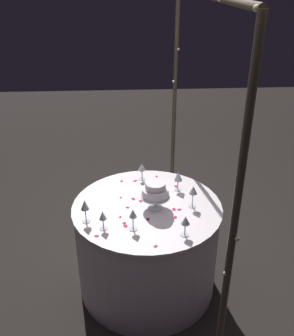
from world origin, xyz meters
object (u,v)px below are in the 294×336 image
decorative_arch (195,119)px  wine_glass_6 (185,221)px  main_table (147,246)px  wine_glass_0 (178,177)px  wine_glass_5 (193,191)px  tiered_cake (155,191)px  wine_glass_1 (133,215)px  wine_glass_3 (142,168)px  wine_glass_2 (85,206)px  wine_glass_4 (103,216)px

decorative_arch → wine_glass_6: bearing=-14.5°
main_table → wine_glass_0: 0.61m
wine_glass_5 → tiered_cake: bearing=-89.4°
wine_glass_1 → wine_glass_3: 0.70m
main_table → wine_glass_5: wine_glass_5 is taller
wine_glass_2 → wine_glass_6: wine_glass_2 is taller
wine_glass_0 → wine_glass_6: 0.59m
wine_glass_0 → wine_glass_5: wine_glass_5 is taller
main_table → wine_glass_1: size_ratio=7.04×
wine_glass_0 → wine_glass_3: size_ratio=1.10×
tiered_cake → wine_glass_3: (-0.44, -0.07, -0.03)m
wine_glass_3 → wine_glass_6: wine_glass_3 is taller
decorative_arch → main_table: 1.12m
tiered_cake → wine_glass_0: 0.33m
main_table → wine_glass_0: wine_glass_0 is taller
wine_glass_4 → wine_glass_3: bearing=156.2°
tiered_cake → wine_glass_3: tiered_cake is taller
decorative_arch → wine_glass_6: size_ratio=15.20×
wine_glass_3 → wine_glass_5: size_ratio=0.85×
decorative_arch → main_table: (-0.00, -0.33, -1.07)m
wine_glass_1 → wine_glass_2: bearing=-108.1°
wine_glass_0 → wine_glass_1: size_ratio=1.01×
wine_glass_0 → wine_glass_2: (0.40, -0.70, 0.01)m
wine_glass_1 → wine_glass_4: 0.20m
wine_glass_6 → wine_glass_0: bearing=176.8°
wine_glass_1 → wine_glass_2: (-0.11, -0.33, 0.01)m
wine_glass_5 → decorative_arch: bearing=-158.3°
wine_glass_3 → wine_glass_6: 0.82m
wine_glass_2 → wine_glass_3: bearing=144.2°
main_table → decorative_arch: bearing=89.8°
decorative_arch → wine_glass_6: 0.69m
main_table → wine_glass_6: 0.66m
wine_glass_4 → wine_glass_0: bearing=130.0°
wine_glass_0 → wine_glass_5: bearing=17.0°
decorative_arch → main_table: decorative_arch is taller
main_table → wine_glass_3: wine_glass_3 is taller
decorative_arch → wine_glass_5: bearing=21.7°
wine_glass_0 → wine_glass_3: wine_glass_0 is taller
wine_glass_3 → wine_glass_4: 0.74m
wine_glass_5 → wine_glass_0: bearing=-163.0°
wine_glass_3 → wine_glass_5: wine_glass_5 is taller
decorative_arch → wine_glass_2: 0.96m
decorative_arch → wine_glass_0: decorative_arch is taller
decorative_arch → tiered_cake: size_ratio=10.17×
wine_glass_5 → wine_glass_6: (0.34, -0.11, -0.02)m
tiered_cake → wine_glass_4: 0.44m
wine_glass_2 → wine_glass_5: 0.79m
main_table → wine_glass_6: bearing=31.5°
wine_glass_3 → wine_glass_4: (0.68, -0.30, -0.01)m
decorative_arch → wine_glass_4: decorative_arch is taller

